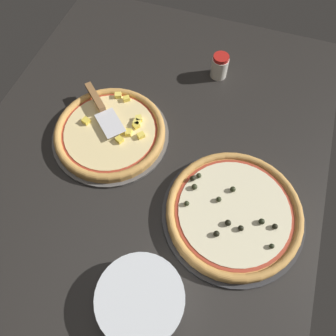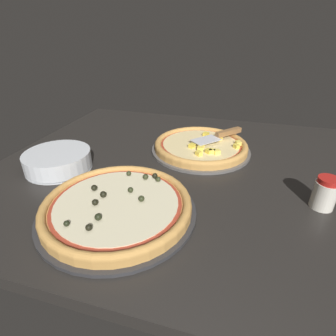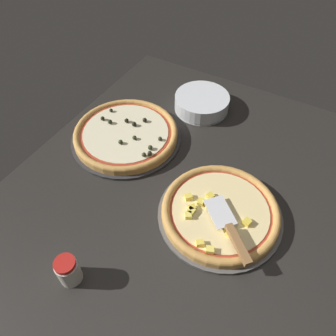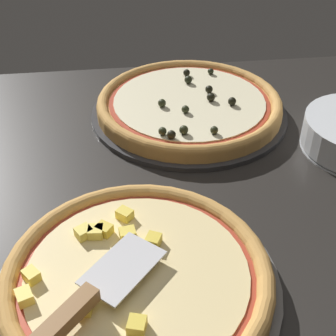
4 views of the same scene
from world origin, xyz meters
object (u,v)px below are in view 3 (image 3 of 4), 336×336
pizza_front (220,212)px  pizza_back (126,133)px  serving_spatula (233,236)px  parmesan_shaker (68,270)px  plate_stack (202,103)px

pizza_front → pizza_back: (15.06, 45.48, 0.20)cm
serving_spatula → parmesan_shaker: (-30.72, 34.46, -1.01)cm
serving_spatula → parmesan_shaker: size_ratio=2.23×
pizza_back → plate_stack: (30.83, -17.20, 0.44)cm
plate_stack → pizza_front: bearing=-148.4°
pizza_front → serving_spatula: bearing=-136.3°
serving_spatula → parmesan_shaker: bearing=131.7°
pizza_front → serving_spatula: (-7.44, -7.10, 3.02)cm
pizza_back → pizza_front: bearing=-108.3°
pizza_back → parmesan_shaker: parmesan_shaker is taller
pizza_back → plate_stack: plate_stack is taller
plate_stack → pizza_back: bearing=150.8°
pizza_front → pizza_back: size_ratio=0.93×
pizza_front → pizza_back: pizza_back is taller
parmesan_shaker → pizza_back: bearing=18.8°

